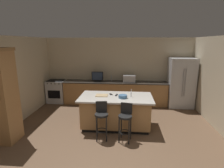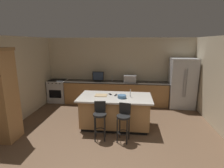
{
  "view_description": "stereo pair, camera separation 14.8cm",
  "coord_description": "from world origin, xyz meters",
  "px_view_note": "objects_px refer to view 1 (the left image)",
  "views": [
    {
      "loc": [
        0.37,
        -2.67,
        2.45
      ],
      "look_at": [
        -0.13,
        3.1,
        1.09
      ],
      "focal_mm": 28.62,
      "sensor_mm": 36.0,
      "label": 1
    },
    {
      "loc": [
        0.51,
        -2.66,
        2.45
      ],
      "look_at": [
        -0.13,
        3.1,
        1.09
      ],
      "focal_mm": 28.62,
      "sensor_mm": 36.0,
      "label": 2
    }
  ],
  "objects_px": {
    "bar_stool_right": "(125,119)",
    "tv_monitor": "(97,77)",
    "cutting_board": "(102,95)",
    "kitchen_island": "(116,111)",
    "bar_stool_left": "(101,117)",
    "tv_remote": "(116,95)",
    "range_oven": "(57,91)",
    "refrigerator": "(181,83)",
    "cell_phone": "(111,94)",
    "cabinet_tower": "(1,95)",
    "fruit_bowl": "(123,96)",
    "microwave": "(129,79)"
  },
  "relations": [
    {
      "from": "refrigerator",
      "to": "range_oven",
      "type": "bearing_deg",
      "value": 179.12
    },
    {
      "from": "tv_monitor",
      "to": "cutting_board",
      "type": "height_order",
      "value": "tv_monitor"
    },
    {
      "from": "tv_monitor",
      "to": "cell_phone",
      "type": "xyz_separation_m",
      "value": [
        0.7,
        -1.79,
        -0.16
      ]
    },
    {
      "from": "bar_stool_left",
      "to": "fruit_bowl",
      "type": "xyz_separation_m",
      "value": [
        0.52,
        0.6,
        0.38
      ]
    },
    {
      "from": "refrigerator",
      "to": "fruit_bowl",
      "type": "xyz_separation_m",
      "value": [
        -2.16,
        -2.08,
        0.03
      ]
    },
    {
      "from": "refrigerator",
      "to": "tv_monitor",
      "type": "height_order",
      "value": "refrigerator"
    },
    {
      "from": "refrigerator",
      "to": "fruit_bowl",
      "type": "distance_m",
      "value": 3.0
    },
    {
      "from": "bar_stool_right",
      "to": "cutting_board",
      "type": "distance_m",
      "value": 1.13
    },
    {
      "from": "range_oven",
      "to": "fruit_bowl",
      "type": "height_order",
      "value": "fruit_bowl"
    },
    {
      "from": "bar_stool_right",
      "to": "tv_remote",
      "type": "distance_m",
      "value": 0.98
    },
    {
      "from": "microwave",
      "to": "fruit_bowl",
      "type": "distance_m",
      "value": 2.17
    },
    {
      "from": "kitchen_island",
      "to": "cutting_board",
      "type": "distance_m",
      "value": 0.62
    },
    {
      "from": "kitchen_island",
      "to": "microwave",
      "type": "xyz_separation_m",
      "value": [
        0.39,
        2.03,
        0.57
      ]
    },
    {
      "from": "microwave",
      "to": "fruit_bowl",
      "type": "bearing_deg",
      "value": -95.15
    },
    {
      "from": "kitchen_island",
      "to": "range_oven",
      "type": "xyz_separation_m",
      "value": [
        -2.59,
        2.03,
        -0.01
      ]
    },
    {
      "from": "range_oven",
      "to": "cell_phone",
      "type": "relative_size",
      "value": 6.2
    },
    {
      "from": "kitchen_island",
      "to": "range_oven",
      "type": "distance_m",
      "value": 3.29
    },
    {
      "from": "bar_stool_left",
      "to": "refrigerator",
      "type": "bearing_deg",
      "value": 38.02
    },
    {
      "from": "microwave",
      "to": "bar_stool_right",
      "type": "bearing_deg",
      "value": -92.2
    },
    {
      "from": "tv_monitor",
      "to": "bar_stool_right",
      "type": "height_order",
      "value": "tv_monitor"
    },
    {
      "from": "tv_monitor",
      "to": "cutting_board",
      "type": "bearing_deg",
      "value": -77.0
    },
    {
      "from": "kitchen_island",
      "to": "tv_monitor",
      "type": "xyz_separation_m",
      "value": [
        -0.86,
        1.98,
        0.62
      ]
    },
    {
      "from": "refrigerator",
      "to": "cabinet_tower",
      "type": "xyz_separation_m",
      "value": [
        -5.07,
        -2.97,
        0.27
      ]
    },
    {
      "from": "fruit_bowl",
      "to": "cabinet_tower",
      "type": "bearing_deg",
      "value": -163.01
    },
    {
      "from": "fruit_bowl",
      "to": "cutting_board",
      "type": "xyz_separation_m",
      "value": [
        -0.62,
        0.17,
        -0.03
      ]
    },
    {
      "from": "fruit_bowl",
      "to": "bar_stool_left",
      "type": "bearing_deg",
      "value": -130.98
    },
    {
      "from": "kitchen_island",
      "to": "bar_stool_right",
      "type": "relative_size",
      "value": 2.14
    },
    {
      "from": "tv_remote",
      "to": "cabinet_tower",
      "type": "bearing_deg",
      "value": -145.37
    },
    {
      "from": "cell_phone",
      "to": "refrigerator",
      "type": "bearing_deg",
      "value": 7.48
    },
    {
      "from": "fruit_bowl",
      "to": "tv_remote",
      "type": "bearing_deg",
      "value": 128.7
    },
    {
      "from": "microwave",
      "to": "tv_remote",
      "type": "xyz_separation_m",
      "value": [
        -0.39,
        -1.92,
        -0.11
      ]
    },
    {
      "from": "cabinet_tower",
      "to": "tv_remote",
      "type": "distance_m",
      "value": 2.96
    },
    {
      "from": "microwave",
      "to": "cutting_board",
      "type": "distance_m",
      "value": 2.15
    },
    {
      "from": "cutting_board",
      "to": "kitchen_island",
      "type": "bearing_deg",
      "value": -5.85
    },
    {
      "from": "microwave",
      "to": "bar_stool_right",
      "type": "relative_size",
      "value": 0.5
    },
    {
      "from": "refrigerator",
      "to": "bar_stool_left",
      "type": "relative_size",
      "value": 1.91
    },
    {
      "from": "range_oven",
      "to": "fruit_bowl",
      "type": "distance_m",
      "value": 3.57
    },
    {
      "from": "kitchen_island",
      "to": "range_oven",
      "type": "bearing_deg",
      "value": 141.91
    },
    {
      "from": "range_oven",
      "to": "microwave",
      "type": "bearing_deg",
      "value": 0.02
    },
    {
      "from": "refrigerator",
      "to": "tv_monitor",
      "type": "relative_size",
      "value": 4.09
    },
    {
      "from": "bar_stool_left",
      "to": "tv_remote",
      "type": "bearing_deg",
      "value": 61.59
    },
    {
      "from": "bar_stool_right",
      "to": "tv_monitor",
      "type": "bearing_deg",
      "value": 123.81
    },
    {
      "from": "kitchen_island",
      "to": "cutting_board",
      "type": "height_order",
      "value": "cutting_board"
    },
    {
      "from": "range_oven",
      "to": "bar_stool_right",
      "type": "height_order",
      "value": "bar_stool_right"
    },
    {
      "from": "cell_phone",
      "to": "cutting_board",
      "type": "bearing_deg",
      "value": -176.82
    },
    {
      "from": "cell_phone",
      "to": "range_oven",
      "type": "bearing_deg",
      "value": 115.39
    },
    {
      "from": "tv_monitor",
      "to": "fruit_bowl",
      "type": "height_order",
      "value": "tv_monitor"
    },
    {
      "from": "cutting_board",
      "to": "bar_stool_left",
      "type": "bearing_deg",
      "value": -82.78
    },
    {
      "from": "refrigerator",
      "to": "bar_stool_right",
      "type": "bearing_deg",
      "value": -127.37
    },
    {
      "from": "refrigerator",
      "to": "range_oven",
      "type": "xyz_separation_m",
      "value": [
        -4.95,
        0.08,
        -0.47
      ]
    }
  ]
}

